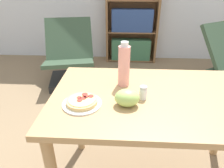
{
  "coord_description": "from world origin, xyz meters",
  "views": [
    {
      "loc": [
        -0.24,
        -1.14,
        1.38
      ],
      "look_at": [
        -0.3,
        -0.11,
        0.84
      ],
      "focal_mm": 32.0,
      "sensor_mm": 36.0,
      "label": 1
    }
  ],
  "objects_px": {
    "grape_bunch": "(127,98)",
    "lounge_chair_near": "(71,64)",
    "drink_bottle": "(124,66)",
    "salt_shaker": "(143,93)",
    "pizza_on_plate": "(82,102)",
    "bookshelf": "(132,19)"
  },
  "relations": [
    {
      "from": "pizza_on_plate",
      "to": "grape_bunch",
      "type": "xyz_separation_m",
      "value": [
        0.24,
        0.01,
        0.03
      ]
    },
    {
      "from": "pizza_on_plate",
      "to": "lounge_chair_near",
      "type": "relative_size",
      "value": 0.24
    },
    {
      "from": "salt_shaker",
      "to": "bookshelf",
      "type": "bearing_deg",
      "value": 89.45
    },
    {
      "from": "drink_bottle",
      "to": "salt_shaker",
      "type": "height_order",
      "value": "drink_bottle"
    },
    {
      "from": "pizza_on_plate",
      "to": "drink_bottle",
      "type": "relative_size",
      "value": 0.76
    },
    {
      "from": "pizza_on_plate",
      "to": "grape_bunch",
      "type": "height_order",
      "value": "grape_bunch"
    },
    {
      "from": "pizza_on_plate",
      "to": "bookshelf",
      "type": "distance_m",
      "value": 2.72
    },
    {
      "from": "salt_shaker",
      "to": "lounge_chair_near",
      "type": "bearing_deg",
      "value": 117.6
    },
    {
      "from": "bookshelf",
      "to": "salt_shaker",
      "type": "bearing_deg",
      "value": -90.55
    },
    {
      "from": "grape_bunch",
      "to": "lounge_chair_near",
      "type": "relative_size",
      "value": 0.15
    },
    {
      "from": "grape_bunch",
      "to": "lounge_chair_near",
      "type": "height_order",
      "value": "lounge_chair_near"
    },
    {
      "from": "drink_bottle",
      "to": "salt_shaker",
      "type": "distance_m",
      "value": 0.22
    },
    {
      "from": "salt_shaker",
      "to": "bookshelf",
      "type": "xyz_separation_m",
      "value": [
        0.03,
        2.62,
        -0.06
      ]
    },
    {
      "from": "lounge_chair_near",
      "to": "bookshelf",
      "type": "relative_size",
      "value": 0.55
    },
    {
      "from": "lounge_chair_near",
      "to": "drink_bottle",
      "type": "bearing_deg",
      "value": -75.26
    },
    {
      "from": "pizza_on_plate",
      "to": "lounge_chair_near",
      "type": "bearing_deg",
      "value": 107.12
    },
    {
      "from": "grape_bunch",
      "to": "drink_bottle",
      "type": "xyz_separation_m",
      "value": [
        -0.02,
        0.24,
        0.09
      ]
    },
    {
      "from": "drink_bottle",
      "to": "lounge_chair_near",
      "type": "bearing_deg",
      "value": 116.82
    },
    {
      "from": "salt_shaker",
      "to": "grape_bunch",
      "type": "bearing_deg",
      "value": -141.07
    },
    {
      "from": "salt_shaker",
      "to": "lounge_chair_near",
      "type": "height_order",
      "value": "lounge_chair_near"
    },
    {
      "from": "grape_bunch",
      "to": "lounge_chair_near",
      "type": "bearing_deg",
      "value": 114.16
    },
    {
      "from": "pizza_on_plate",
      "to": "bookshelf",
      "type": "xyz_separation_m",
      "value": [
        0.36,
        2.7,
        -0.03
      ]
    }
  ]
}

